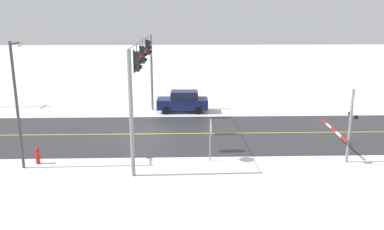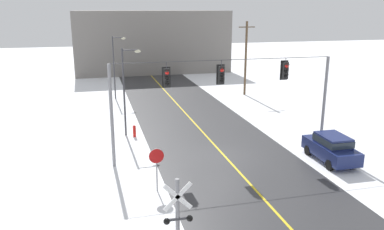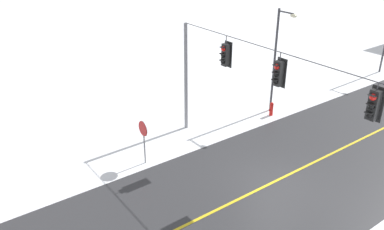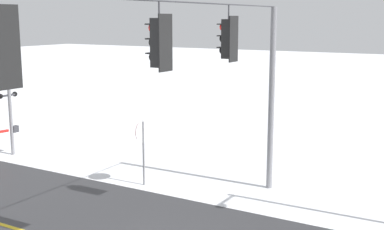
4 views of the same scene
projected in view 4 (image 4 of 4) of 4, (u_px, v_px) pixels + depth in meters
signal_span at (152, 91)px, 11.29m from camera, size 14.20×0.47×6.22m
stop_sign at (143, 138)px, 17.98m from camera, size 0.80×0.09×2.35m
railroad_crossing at (3, 111)px, 21.70m from camera, size 4.49×0.31×4.00m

